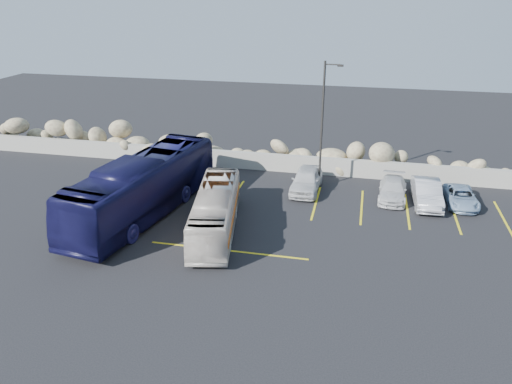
% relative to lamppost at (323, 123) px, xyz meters
% --- Properties ---
extents(ground, '(90.00, 90.00, 0.00)m').
position_rel_lamppost_xyz_m(ground, '(-2.56, -9.50, -4.30)').
color(ground, black).
rests_on(ground, ground).
extents(seawall, '(60.00, 0.40, 1.20)m').
position_rel_lamppost_xyz_m(seawall, '(-2.56, 2.50, -3.70)').
color(seawall, '#9A988C').
rests_on(seawall, ground).
extents(riprap_pile, '(54.00, 2.80, 2.60)m').
position_rel_lamppost_xyz_m(riprap_pile, '(-2.56, 3.70, -3.00)').
color(riprap_pile, '#877358').
rests_on(riprap_pile, ground).
extents(parking_lines, '(18.16, 9.36, 0.01)m').
position_rel_lamppost_xyz_m(parking_lines, '(2.09, -3.93, -4.29)').
color(parking_lines, gold).
rests_on(parking_lines, ground).
extents(lamppost, '(1.14, 0.18, 8.00)m').
position_rel_lamppost_xyz_m(lamppost, '(0.00, 0.00, 0.00)').
color(lamppost, '#2E2C29').
rests_on(lamppost, ground).
extents(vintage_bus, '(3.44, 8.54, 2.32)m').
position_rel_lamppost_xyz_m(vintage_bus, '(-4.75, -7.36, -3.14)').
color(vintage_bus, beige).
rests_on(vintage_bus, ground).
extents(tour_coach, '(4.63, 12.39, 3.37)m').
position_rel_lamppost_xyz_m(tour_coach, '(-9.28, -6.23, -2.61)').
color(tour_coach, '#111037').
rests_on(tour_coach, ground).
extents(car_a, '(1.83, 4.31, 1.45)m').
position_rel_lamppost_xyz_m(car_a, '(-0.79, -0.75, -3.57)').
color(car_a, silver).
rests_on(car_a, ground).
extents(car_b, '(1.63, 4.32, 1.41)m').
position_rel_lamppost_xyz_m(car_b, '(6.45, -1.22, -3.59)').
color(car_b, '#BDBCC2').
rests_on(car_b, ground).
extents(car_c, '(1.84, 4.04, 1.15)m').
position_rel_lamppost_xyz_m(car_c, '(4.51, -0.81, -3.72)').
color(car_c, silver).
rests_on(car_c, ground).
extents(car_d, '(1.84, 3.71, 1.01)m').
position_rel_lamppost_xyz_m(car_d, '(8.44, -0.94, -3.79)').
color(car_d, '#849FBB').
rests_on(car_d, ground).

